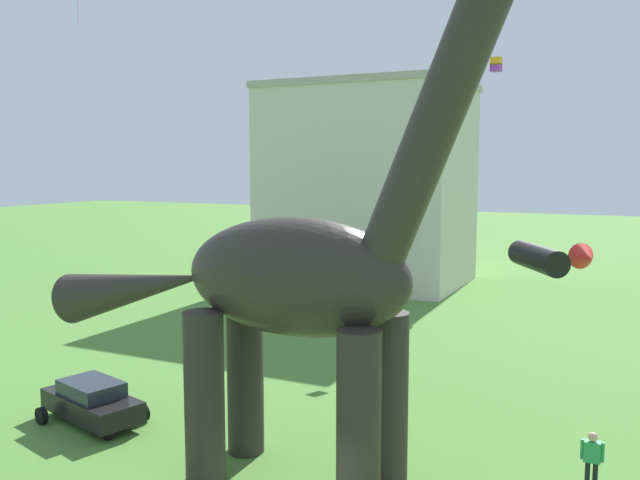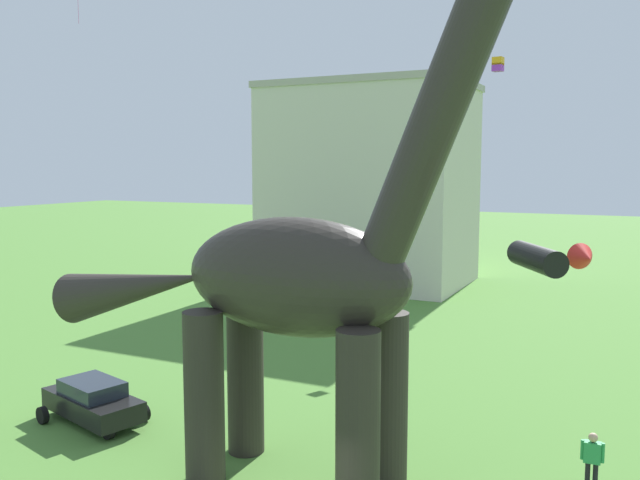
{
  "view_description": "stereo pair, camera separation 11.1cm",
  "coord_description": "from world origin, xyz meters",
  "views": [
    {
      "loc": [
        7.08,
        -12.87,
        9.28
      ],
      "look_at": [
        -1.83,
        5.65,
        6.96
      ],
      "focal_mm": 37.52,
      "sensor_mm": 36.0,
      "label": 1
    },
    {
      "loc": [
        7.18,
        -12.83,
        9.28
      ],
      "look_at": [
        -1.83,
        5.65,
        6.96
      ],
      "focal_mm": 37.52,
      "sensor_mm": 36.0,
      "label": 2
    }
  ],
  "objects": [
    {
      "name": "kite_trailing",
      "position": [
        5.33,
        2.1,
        7.28
      ],
      "size": [
        2.06,
        1.99,
        0.58
      ],
      "color": "black"
    },
    {
      "name": "background_building_block",
      "position": [
        -12.36,
        36.22,
        7.77
      ],
      "size": [
        15.19,
        11.16,
        15.51
      ],
      "color": "beige",
      "rests_on": "ground_plane"
    },
    {
      "name": "person_strolling_adult",
      "position": [
        6.18,
        6.91,
        1.04
      ],
      "size": [
        0.64,
        0.28,
        1.72
      ],
      "rotation": [
        0.0,
        0.0,
        1.43
      ],
      "color": "black",
      "rests_on": "ground_plane"
    },
    {
      "name": "dinosaur_sculpture",
      "position": [
        -1.78,
        3.76,
        6.1
      ],
      "size": [
        16.14,
        3.42,
        16.87
      ],
      "rotation": [
        0.0,
        0.0,
        0.48
      ],
      "color": "#2D2823",
      "rests_on": "ground_plane"
    },
    {
      "name": "kite_mid_center",
      "position": [
        -0.07,
        23.2,
        14.48
      ],
      "size": [
        0.57,
        0.57,
        0.72
      ],
      "color": "orange"
    },
    {
      "name": "parked_sedan_left",
      "position": [
        -10.42,
        4.52,
        0.81
      ],
      "size": [
        4.53,
        2.86,
        1.55
      ],
      "rotation": [
        0.0,
        0.0,
        -0.28
      ],
      "color": "black",
      "rests_on": "ground_plane"
    },
    {
      "name": "kite_near_high",
      "position": [
        -4.59,
        18.41,
        6.25
      ],
      "size": [
        0.84,
        0.93,
        0.94
      ],
      "color": "yellow"
    }
  ]
}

